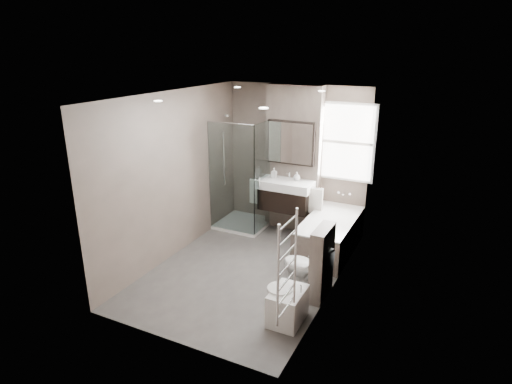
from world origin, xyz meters
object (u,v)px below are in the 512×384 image
Objects in this scene: bidet at (287,305)px; vanity at (285,195)px; bathtub at (330,233)px; toilet at (305,268)px.

vanity is at bearing 113.01° from bidet.
bathtub reaches higher than bidet.
toilet reaches higher than bathtub.
toilet is at bearing -88.05° from bathtub.
toilet is 0.76m from bidet.
bathtub is at bearing 92.47° from bidet.
bathtub is 2.07m from bidet.
vanity is 1.07m from bathtub.
vanity is 1.36× the size of toilet.
toilet reaches higher than bidet.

